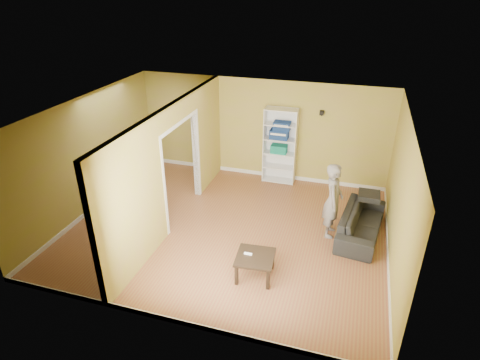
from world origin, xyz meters
name	(u,v)px	position (x,y,z in m)	size (l,w,h in m)	color
room_shell	(228,174)	(0.00, 0.00, 1.30)	(6.50, 6.50, 6.50)	olive
partition	(173,167)	(-1.20, 0.00, 1.30)	(0.22, 5.50, 2.60)	tan
wall_speaker	(322,113)	(1.50, 2.69, 1.90)	(0.10, 0.10, 0.10)	black
sofa	(362,219)	(2.70, 0.61, 0.36)	(0.82, 1.91, 0.73)	#333435
person	(334,194)	(2.08, 0.45, 0.94)	(0.53, 0.68, 1.87)	slate
bookshelf	(280,145)	(0.55, 2.61, 0.98)	(0.83, 0.36, 1.96)	white
paper_box_teal	(279,149)	(0.52, 2.56, 0.90)	(0.40, 0.26, 0.21)	#0F717A
paper_box_navy_b	(279,134)	(0.51, 2.56, 1.30)	(0.46, 0.30, 0.23)	#181452
paper_box_navy_c	(282,127)	(0.57, 2.56, 1.50)	(0.41, 0.27, 0.21)	navy
coffee_table	(255,259)	(0.94, -1.31, 0.37)	(0.66, 0.66, 0.44)	black
game_controller	(248,254)	(0.81, -1.30, 0.46)	(0.14, 0.04, 0.03)	white
dining_table	(129,177)	(-2.55, 0.37, 0.70)	(1.25, 0.83, 0.78)	tan
chair_left	(103,180)	(-3.24, 0.35, 0.52)	(0.47, 0.47, 1.03)	tan
chair_near	(118,198)	(-2.52, -0.17, 0.44)	(0.40, 0.40, 0.87)	tan
chair_far	(144,175)	(-2.49, 0.95, 0.49)	(0.45, 0.45, 0.97)	tan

